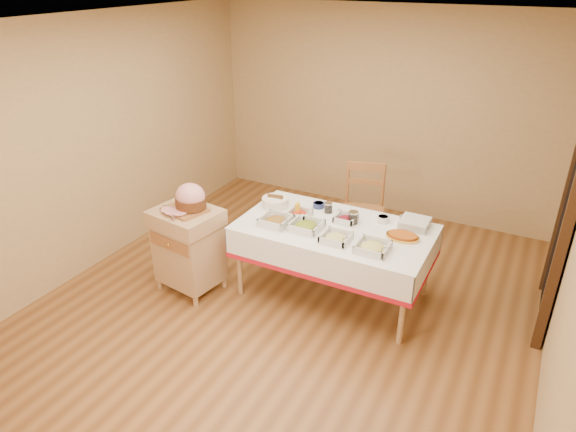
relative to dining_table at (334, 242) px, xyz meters
The scene contains 23 objects.
room_shell 0.82m from the dining_table, 135.00° to the right, with size 5.00×5.00×5.00m.
doorway 2.06m from the dining_table, 17.49° to the left, with size 0.09×1.10×2.20m.
dining_table is the anchor object (origin of this frame).
butcher_cart 1.44m from the dining_table, 156.78° to the right, with size 0.68×0.60×0.87m.
dining_chair 0.95m from the dining_table, 93.34° to the left, with size 0.56×0.55×1.03m.
ham_on_board 1.44m from the dining_table, 157.35° to the right, with size 0.41×0.39×0.27m.
serving_dish_a 0.60m from the dining_table, 157.63° to the right, with size 0.27×0.27×0.12m.
serving_dish_b 0.34m from the dining_table, 141.35° to the right, with size 0.28×0.28×0.11m.
serving_dish_c 0.34m from the dining_table, 65.30° to the right, with size 0.25×0.25×0.10m.
serving_dish_d 0.57m from the dining_table, 29.81° to the right, with size 0.27×0.27×0.10m.
serving_dish_e 0.44m from the dining_table, behind, with size 0.22×0.20×0.10m.
serving_dish_f 0.25m from the dining_table, 71.43° to the left, with size 0.21×0.20×0.10m.
small_bowl_left 0.82m from the dining_table, 158.98° to the left, with size 0.12×0.12×0.05m.
small_bowl_mid 0.49m from the dining_table, 134.51° to the left, with size 0.12×0.12×0.05m.
small_bowl_right 0.52m from the dining_table, 39.91° to the left, with size 0.12×0.12×0.06m.
bowl_white_imported 0.35m from the dining_table, 93.84° to the left, with size 0.15×0.15×0.04m, color silver.
bowl_small_imported 0.74m from the dining_table, 34.27° to the left, with size 0.17×0.17×0.05m, color silver.
preserve_jar_left 0.38m from the dining_table, 125.23° to the left, with size 0.08×0.08×0.11m.
preserve_jar_right 0.29m from the dining_table, 49.60° to the left, with size 0.10×0.10×0.12m.
mustard_bottle 0.49m from the dining_table, behind, with size 0.05×0.05×0.16m.
bread_basket 0.76m from the dining_table, 169.53° to the left, with size 0.27×0.27×0.12m.
plate_stack 0.78m from the dining_table, 27.33° to the left, with size 0.26×0.26×0.08m.
brass_platter 0.66m from the dining_table, ahead, with size 0.31×0.22×0.04m.
Camera 1 is at (1.91, -3.73, 2.99)m, focal length 32.00 mm.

